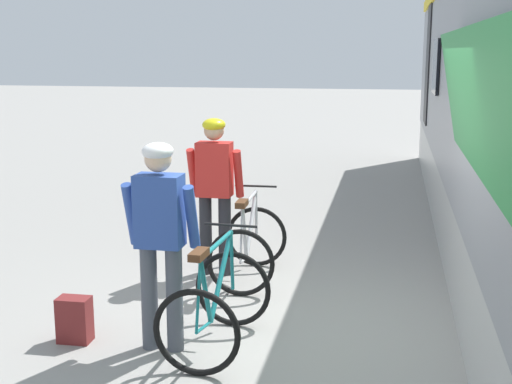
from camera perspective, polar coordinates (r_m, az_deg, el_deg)
name	(u,v)px	position (r m, az deg, el deg)	size (l,w,h in m)	color
ground_plane	(312,335)	(6.25, 4.63, -11.74)	(80.00, 80.00, 0.00)	gray
cyclist_near_in_red	(215,182)	(7.59, -3.45, 0.81)	(0.61, 0.31, 1.76)	#232328
cyclist_far_in_blue	(160,228)	(5.68, -7.97, -2.98)	(0.61, 0.31, 1.76)	#4C515B
bicycle_near_silver	(249,245)	(7.50, -0.60, -4.41)	(0.75, 1.09, 0.99)	black
bicycle_far_teal	(216,304)	(5.82, -3.36, -9.26)	(0.76, 1.10, 0.99)	black
backpack_on_platform	(75,320)	(6.23, -14.82, -10.20)	(0.28, 0.18, 0.40)	maroon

